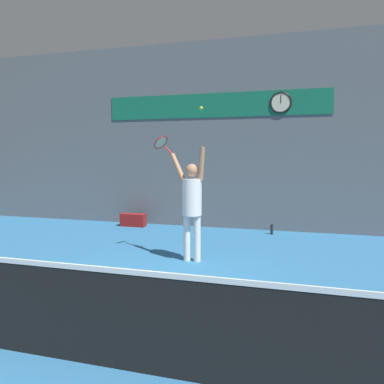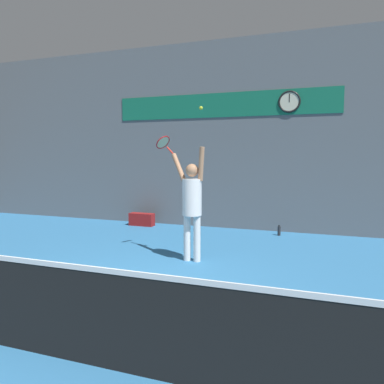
{
  "view_description": "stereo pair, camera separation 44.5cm",
  "coord_description": "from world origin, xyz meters",
  "px_view_note": "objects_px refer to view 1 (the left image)",
  "views": [
    {
      "loc": [
        2.26,
        -4.14,
        1.96
      ],
      "look_at": [
        0.36,
        2.42,
        1.29
      ],
      "focal_mm": 35.0,
      "sensor_mm": 36.0,
      "label": 1
    },
    {
      "loc": [
        2.68,
        -4.0,
        1.96
      ],
      "look_at": [
        0.36,
        2.42,
        1.29
      ],
      "focal_mm": 35.0,
      "sensor_mm": 36.0,
      "label": 2
    }
  ],
  "objects_px": {
    "tennis_player": "(192,201)",
    "water_bottle": "(272,230)",
    "tennis_ball": "(201,108)",
    "tennis_racket": "(162,143)",
    "equipment_bag": "(133,220)",
    "scoreboard_clock": "(281,103)"
  },
  "relations": [
    {
      "from": "water_bottle",
      "to": "equipment_bag",
      "type": "xyz_separation_m",
      "value": [
        -3.79,
        0.03,
        0.06
      ]
    },
    {
      "from": "tennis_racket",
      "to": "water_bottle",
      "type": "height_order",
      "value": "tennis_racket"
    },
    {
      "from": "scoreboard_clock",
      "to": "equipment_bag",
      "type": "xyz_separation_m",
      "value": [
        -3.92,
        -0.45,
        -3.12
      ]
    },
    {
      "from": "tennis_player",
      "to": "tennis_ball",
      "type": "bearing_deg",
      "value": -7.56
    },
    {
      "from": "tennis_racket",
      "to": "equipment_bag",
      "type": "distance_m",
      "value": 3.7
    },
    {
      "from": "tennis_ball",
      "to": "water_bottle",
      "type": "relative_size",
      "value": 0.25
    },
    {
      "from": "scoreboard_clock",
      "to": "tennis_player",
      "type": "height_order",
      "value": "scoreboard_clock"
    },
    {
      "from": "tennis_racket",
      "to": "tennis_ball",
      "type": "xyz_separation_m",
      "value": [
        0.9,
        -0.37,
        0.6
      ]
    },
    {
      "from": "scoreboard_clock",
      "to": "tennis_player",
      "type": "xyz_separation_m",
      "value": [
        -1.39,
        -3.3,
        -2.17
      ]
    },
    {
      "from": "tennis_player",
      "to": "equipment_bag",
      "type": "relative_size",
      "value": 3.01
    },
    {
      "from": "tennis_ball",
      "to": "equipment_bag",
      "type": "bearing_deg",
      "value": 133.32
    },
    {
      "from": "scoreboard_clock",
      "to": "equipment_bag",
      "type": "distance_m",
      "value": 5.03
    },
    {
      "from": "scoreboard_clock",
      "to": "tennis_ball",
      "type": "xyz_separation_m",
      "value": [
        -1.21,
        -3.32,
        -0.49
      ]
    },
    {
      "from": "tennis_racket",
      "to": "equipment_bag",
      "type": "relative_size",
      "value": 0.64
    },
    {
      "from": "water_bottle",
      "to": "tennis_racket",
      "type": "bearing_deg",
      "value": -128.67
    },
    {
      "from": "tennis_player",
      "to": "tennis_racket",
      "type": "bearing_deg",
      "value": 154.12
    },
    {
      "from": "tennis_player",
      "to": "water_bottle",
      "type": "height_order",
      "value": "tennis_player"
    },
    {
      "from": "scoreboard_clock",
      "to": "tennis_ball",
      "type": "distance_m",
      "value": 3.57
    },
    {
      "from": "tennis_ball",
      "to": "equipment_bag",
      "type": "relative_size",
      "value": 0.09
    },
    {
      "from": "tennis_player",
      "to": "tennis_racket",
      "type": "xyz_separation_m",
      "value": [
        -0.72,
        0.35,
        1.08
      ]
    },
    {
      "from": "tennis_player",
      "to": "water_bottle",
      "type": "xyz_separation_m",
      "value": [
        1.26,
        2.82,
        -1.01
      ]
    },
    {
      "from": "tennis_racket",
      "to": "equipment_bag",
      "type": "xyz_separation_m",
      "value": [
        -1.81,
        2.5,
        -2.03
      ]
    }
  ]
}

